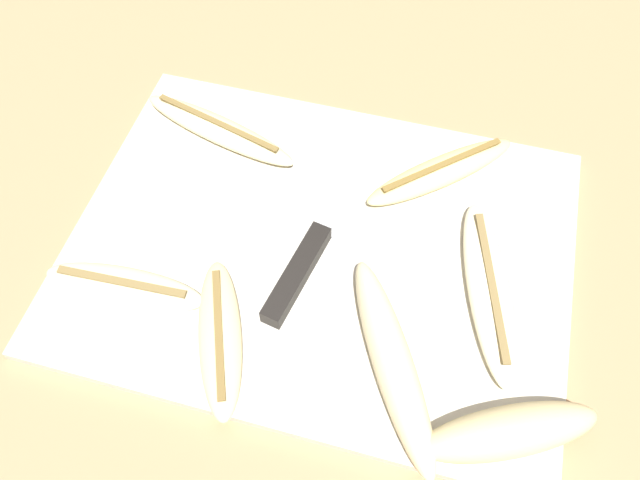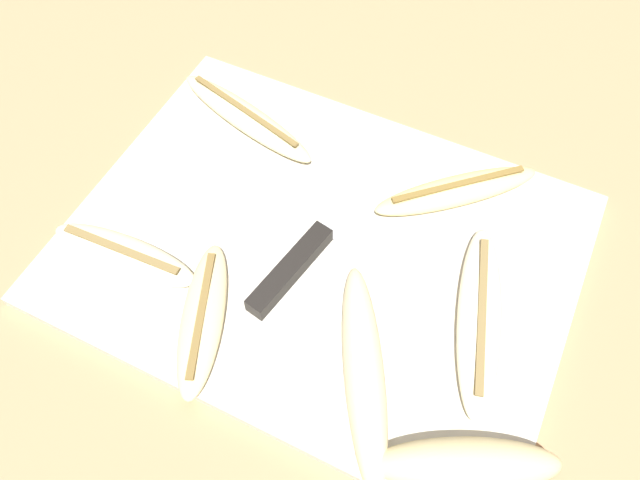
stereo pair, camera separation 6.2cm
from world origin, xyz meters
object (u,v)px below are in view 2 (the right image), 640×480
(banana_bright_far, at_px, (479,318))
(banana_soft_right, at_px, (246,117))
(knife, at_px, (307,251))
(banana_cream_curved, at_px, (364,372))
(banana_golden_short, at_px, (457,191))
(banana_pale_long, at_px, (124,255))
(banana_mellow_near, at_px, (466,464))
(banana_ripe_center, at_px, (203,318))

(banana_bright_far, xyz_separation_m, banana_soft_right, (-0.32, 0.12, -0.00))
(knife, bearing_deg, banana_cream_curved, -31.49)
(banana_golden_short, relative_size, banana_soft_right, 0.80)
(banana_cream_curved, relative_size, banana_pale_long, 1.24)
(banana_golden_short, distance_m, banana_mellow_near, 0.28)
(knife, distance_m, banana_golden_short, 0.17)
(banana_bright_far, xyz_separation_m, banana_ripe_center, (-0.23, -0.11, -0.00))
(knife, xyz_separation_m, banana_ripe_center, (-0.05, -0.11, 0.00))
(banana_soft_right, relative_size, banana_mellow_near, 1.28)
(banana_pale_long, bearing_deg, banana_cream_curved, -2.21)
(banana_golden_short, xyz_separation_m, banana_ripe_center, (-0.16, -0.24, -0.00))
(banana_golden_short, bearing_deg, banana_mellow_near, -69.56)
(banana_soft_right, height_order, banana_pale_long, banana_soft_right)
(banana_cream_curved, relative_size, banana_bright_far, 0.99)
(knife, height_order, banana_ripe_center, banana_ripe_center)
(banana_mellow_near, bearing_deg, knife, 148.21)
(banana_pale_long, bearing_deg, banana_ripe_center, -12.88)
(banana_soft_right, xyz_separation_m, banana_pale_long, (-0.02, -0.21, -0.00))
(banana_bright_far, height_order, banana_mellow_near, banana_mellow_near)
(banana_cream_curved, height_order, banana_pale_long, banana_cream_curved)
(banana_pale_long, bearing_deg, banana_mellow_near, -7.03)
(banana_golden_short, height_order, banana_mellow_near, banana_mellow_near)
(knife, bearing_deg, banana_ripe_center, -106.02)
(knife, distance_m, banana_bright_far, 0.18)
(banana_bright_far, relative_size, banana_mellow_near, 1.29)
(banana_cream_curved, height_order, banana_soft_right, banana_cream_curved)
(banana_soft_right, bearing_deg, banana_pale_long, -95.11)
(knife, xyz_separation_m, banana_soft_right, (-0.14, 0.13, 0.00))
(banana_mellow_near, xyz_separation_m, banana_ripe_center, (-0.26, 0.02, -0.01))
(knife, bearing_deg, banana_golden_short, 61.65)
(banana_cream_curved, relative_size, banana_golden_short, 1.25)
(knife, xyz_separation_m, banana_bright_far, (0.18, 0.00, 0.00))
(banana_cream_curved, xyz_separation_m, banana_soft_right, (-0.24, 0.22, -0.01))
(banana_soft_right, bearing_deg, banana_cream_curved, -42.28)
(knife, bearing_deg, banana_pale_long, -141.76)
(banana_golden_short, bearing_deg, banana_pale_long, -141.18)
(knife, bearing_deg, banana_bright_far, 12.22)
(knife, relative_size, banana_golden_short, 1.66)
(banana_cream_curved, distance_m, banana_bright_far, 0.12)
(banana_mellow_near, bearing_deg, banana_soft_right, 143.62)
(banana_bright_far, distance_m, banana_pale_long, 0.35)
(banana_golden_short, xyz_separation_m, banana_mellow_near, (0.10, -0.26, 0.01))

